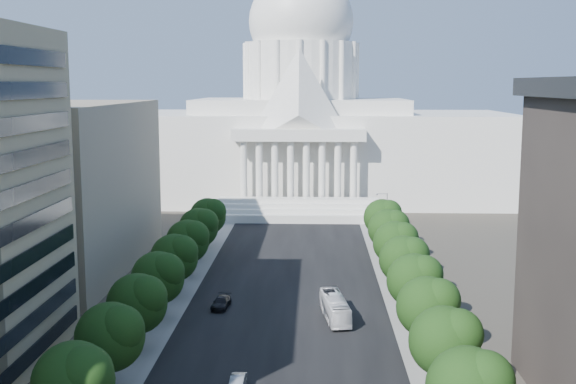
# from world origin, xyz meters

# --- Properties ---
(road_asphalt) EXTENTS (30.00, 260.00, 0.01)m
(road_asphalt) POSITION_xyz_m (0.00, 90.00, 0.00)
(road_asphalt) COLOR black
(road_asphalt) RESTS_ON ground
(sidewalk_left) EXTENTS (8.00, 260.00, 0.02)m
(sidewalk_left) POSITION_xyz_m (-19.00, 90.00, 0.00)
(sidewalk_left) COLOR gray
(sidewalk_left) RESTS_ON ground
(sidewalk_right) EXTENTS (8.00, 260.00, 0.02)m
(sidewalk_right) POSITION_xyz_m (19.00, 90.00, 0.00)
(sidewalk_right) COLOR gray
(sidewalk_right) RESTS_ON ground
(capitol) EXTENTS (120.00, 56.00, 73.00)m
(capitol) POSITION_xyz_m (0.00, 184.89, 20.01)
(capitol) COLOR white
(capitol) RESTS_ON ground
(office_block_left_far) EXTENTS (38.00, 52.00, 30.00)m
(office_block_left_far) POSITION_xyz_m (-48.00, 100.00, 15.00)
(office_block_left_far) COLOR gray
(office_block_left_far) RESTS_ON ground
(tree_l_c) EXTENTS (7.79, 7.60, 9.97)m
(tree_l_c) POSITION_xyz_m (-17.66, 35.81, 6.45)
(tree_l_c) COLOR #33261C
(tree_l_c) RESTS_ON ground
(tree_l_d) EXTENTS (7.79, 7.60, 9.97)m
(tree_l_d) POSITION_xyz_m (-17.66, 47.81, 6.45)
(tree_l_d) COLOR #33261C
(tree_l_d) RESTS_ON ground
(tree_l_e) EXTENTS (7.79, 7.60, 9.97)m
(tree_l_e) POSITION_xyz_m (-17.66, 59.81, 6.45)
(tree_l_e) COLOR #33261C
(tree_l_e) RESTS_ON ground
(tree_l_f) EXTENTS (7.79, 7.60, 9.97)m
(tree_l_f) POSITION_xyz_m (-17.66, 71.81, 6.45)
(tree_l_f) COLOR #33261C
(tree_l_f) RESTS_ON ground
(tree_l_g) EXTENTS (7.79, 7.60, 9.97)m
(tree_l_g) POSITION_xyz_m (-17.66, 83.81, 6.45)
(tree_l_g) COLOR #33261C
(tree_l_g) RESTS_ON ground
(tree_l_h) EXTENTS (7.79, 7.60, 9.97)m
(tree_l_h) POSITION_xyz_m (-17.66, 95.81, 6.45)
(tree_l_h) COLOR #33261C
(tree_l_h) RESTS_ON ground
(tree_l_i) EXTENTS (7.79, 7.60, 9.97)m
(tree_l_i) POSITION_xyz_m (-17.66, 107.81, 6.45)
(tree_l_i) COLOR #33261C
(tree_l_i) RESTS_ON ground
(tree_l_j) EXTENTS (7.79, 7.60, 9.97)m
(tree_l_j) POSITION_xyz_m (-17.66, 119.81, 6.45)
(tree_l_j) COLOR #33261C
(tree_l_j) RESTS_ON ground
(tree_r_d) EXTENTS (7.79, 7.60, 9.97)m
(tree_r_d) POSITION_xyz_m (18.34, 47.81, 6.45)
(tree_r_d) COLOR #33261C
(tree_r_d) RESTS_ON ground
(tree_r_e) EXTENTS (7.79, 7.60, 9.97)m
(tree_r_e) POSITION_xyz_m (18.34, 59.81, 6.45)
(tree_r_e) COLOR #33261C
(tree_r_e) RESTS_ON ground
(tree_r_f) EXTENTS (7.79, 7.60, 9.97)m
(tree_r_f) POSITION_xyz_m (18.34, 71.81, 6.45)
(tree_r_f) COLOR #33261C
(tree_r_f) RESTS_ON ground
(tree_r_g) EXTENTS (7.79, 7.60, 9.97)m
(tree_r_g) POSITION_xyz_m (18.34, 83.81, 6.45)
(tree_r_g) COLOR #33261C
(tree_r_g) RESTS_ON ground
(tree_r_h) EXTENTS (7.79, 7.60, 9.97)m
(tree_r_h) POSITION_xyz_m (18.34, 95.81, 6.45)
(tree_r_h) COLOR #33261C
(tree_r_h) RESTS_ON ground
(tree_r_i) EXTENTS (7.79, 7.60, 9.97)m
(tree_r_i) POSITION_xyz_m (18.34, 107.81, 6.45)
(tree_r_i) COLOR #33261C
(tree_r_i) RESTS_ON ground
(tree_r_j) EXTENTS (7.79, 7.60, 9.97)m
(tree_r_j) POSITION_xyz_m (18.34, 119.81, 6.45)
(tree_r_j) COLOR #33261C
(tree_r_j) RESTS_ON ground
(streetlight_c) EXTENTS (2.61, 0.44, 9.00)m
(streetlight_c) POSITION_xyz_m (19.90, 60.00, 5.82)
(streetlight_c) COLOR gray
(streetlight_c) RESTS_ON ground
(streetlight_d) EXTENTS (2.61, 0.44, 9.00)m
(streetlight_d) POSITION_xyz_m (19.90, 85.00, 5.82)
(streetlight_d) COLOR gray
(streetlight_d) RESTS_ON ground
(streetlight_e) EXTENTS (2.61, 0.44, 9.00)m
(streetlight_e) POSITION_xyz_m (19.90, 110.00, 5.82)
(streetlight_e) COLOR gray
(streetlight_e) RESTS_ON ground
(streetlight_f) EXTENTS (2.61, 0.44, 9.00)m
(streetlight_f) POSITION_xyz_m (19.90, 135.00, 5.82)
(streetlight_f) COLOR gray
(streetlight_f) RESTS_ON ground
(car_silver) EXTENTS (1.81, 4.58, 1.48)m
(car_silver) POSITION_xyz_m (-4.28, 48.87, 0.74)
(car_silver) COLOR #A0A4A8
(car_silver) RESTS_ON ground
(car_dark_b) EXTENTS (2.84, 5.86, 1.64)m
(car_dark_b) POSITION_xyz_m (-9.80, 77.81, 0.82)
(car_dark_b) COLOR black
(car_dark_b) RESTS_ON ground
(city_bus) EXTENTS (4.39, 12.21, 3.33)m
(city_bus) POSITION_xyz_m (7.11, 73.41, 1.66)
(city_bus) COLOR white
(city_bus) RESTS_ON ground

